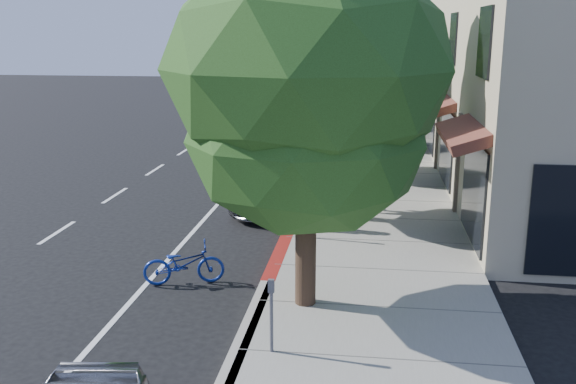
% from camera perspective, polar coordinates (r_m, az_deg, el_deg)
% --- Properties ---
extents(ground, '(120.00, 120.00, 0.00)m').
position_cam_1_polar(ground, '(14.59, -1.19, -6.97)').
color(ground, black).
rests_on(ground, ground).
extents(sidewalk, '(4.60, 56.00, 0.15)m').
position_cam_1_polar(sidewalk, '(22.07, 7.83, 0.46)').
color(sidewalk, gray).
rests_on(sidewalk, ground).
extents(curb, '(0.30, 56.00, 0.15)m').
position_cam_1_polar(curb, '(22.17, 1.88, 0.65)').
color(curb, '#9E998E').
rests_on(curb, ground).
extents(curb_red_segment, '(0.32, 4.00, 0.15)m').
position_cam_1_polar(curb_red_segment, '(15.49, -0.64, -5.39)').
color(curb_red_segment, maroon).
rests_on(curb_red_segment, ground).
extents(storefront_building, '(10.00, 36.00, 7.00)m').
position_cam_1_polar(storefront_building, '(32.39, 21.20, 10.14)').
color(storefront_building, '#B4AC8B').
rests_on(storefront_building, ground).
extents(street_tree_0, '(5.19, 5.19, 7.52)m').
position_cam_1_polar(street_tree_0, '(11.53, 1.69, 10.42)').
color(street_tree_0, black).
rests_on(street_tree_0, ground).
extents(street_tree_1, '(5.00, 5.00, 7.69)m').
position_cam_1_polar(street_tree_1, '(17.50, 3.70, 12.25)').
color(street_tree_1, black).
rests_on(street_tree_1, ground).
extents(street_tree_2, '(4.69, 4.69, 6.91)m').
position_cam_1_polar(street_tree_2, '(23.51, 4.67, 11.46)').
color(street_tree_2, black).
rests_on(street_tree_2, ground).
extents(street_tree_3, '(4.60, 4.60, 7.98)m').
position_cam_1_polar(street_tree_3, '(29.48, 5.30, 13.61)').
color(street_tree_3, black).
rests_on(street_tree_3, ground).
extents(street_tree_4, '(4.68, 4.68, 7.53)m').
position_cam_1_polar(street_tree_4, '(35.48, 5.67, 13.11)').
color(street_tree_4, black).
rests_on(street_tree_4, ground).
extents(street_tree_5, '(4.89, 4.89, 7.71)m').
position_cam_1_polar(street_tree_5, '(41.47, 5.96, 13.39)').
color(street_tree_5, black).
rests_on(street_tree_5, ground).
extents(cyclist, '(0.68, 0.85, 2.02)m').
position_cam_1_polar(cyclist, '(17.16, -0.97, -0.17)').
color(cyclist, white).
rests_on(cyclist, ground).
extents(bicycle, '(1.81, 1.06, 0.90)m').
position_cam_1_polar(bicycle, '(13.89, -9.24, -6.31)').
color(bicycle, navy).
rests_on(bicycle, ground).
extents(silver_suv, '(3.05, 5.56, 1.48)m').
position_cam_1_polar(silver_suv, '(19.65, -0.27, 0.87)').
color(silver_suv, '#A3A3A8').
rests_on(silver_suv, ground).
extents(dark_sedan, '(1.93, 4.97, 1.61)m').
position_cam_1_polar(dark_sedan, '(28.45, 1.53, 5.18)').
color(dark_sedan, black).
rests_on(dark_sedan, ground).
extents(white_pickup, '(2.27, 5.19, 1.48)m').
position_cam_1_polar(white_pickup, '(30.92, -0.60, 5.79)').
color(white_pickup, white).
rests_on(white_pickup, ground).
extents(dark_suv_far, '(2.13, 5.11, 1.73)m').
position_cam_1_polar(dark_suv_far, '(41.89, 1.74, 8.17)').
color(dark_suv_far, black).
rests_on(dark_suv_far, ground).
extents(pedestrian, '(1.22, 1.19, 1.98)m').
position_cam_1_polar(pedestrian, '(18.64, 7.19, 1.29)').
color(pedestrian, black).
rests_on(pedestrian, sidewalk).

